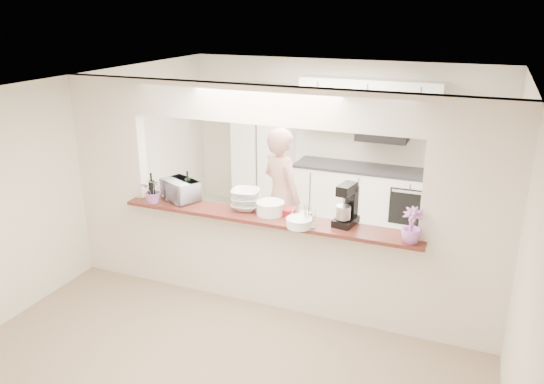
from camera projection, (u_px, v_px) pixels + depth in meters
The scene contains 19 objects.
floor at pixel (269, 302), 6.17m from camera, with size 6.00×6.00×0.00m, color gray.
tile_overlay at pixel (310, 248), 7.52m from camera, with size 5.00×2.90×0.01m, color beige.
partition at pixel (269, 181), 5.68m from camera, with size 5.00×0.15×2.50m.
bar_counter at pixel (269, 257), 5.98m from camera, with size 3.40×0.38×1.09m.
kitchen_cabinets at pixel (324, 160), 8.30m from camera, with size 3.15×0.62×2.25m.
refrigerator at pixel (474, 186), 7.48m from camera, with size 0.75×0.70×1.70m, color #B2B2B7.
flower_left at pixel (154, 191), 6.12m from camera, with size 0.27×0.24×0.30m, color #D16FC4.
wine_bottle_a at pixel (188, 189), 6.20m from camera, with size 0.07×0.07×0.36m.
wine_bottle_b at pixel (152, 191), 6.13m from camera, with size 0.07×0.07×0.36m.
toaster_oven at pixel (180, 190), 6.22m from camera, with size 0.44×0.30×0.24m, color #B5B4B9.
serving_bowls at pixel (246, 200), 5.92m from camera, with size 0.32×0.32×0.23m, color silver.
plate_stack_a at pixel (270, 208), 5.81m from camera, with size 0.31×0.31×0.14m.
plate_stack_b at pixel (299, 223), 5.48m from camera, with size 0.27×0.27×0.10m.
red_bowl at pixel (288, 212), 5.80m from camera, with size 0.16×0.16×0.07m, color maroon.
tan_bowl at pixel (306, 215), 5.73m from camera, with size 0.13×0.13×0.06m, color #C3B38A.
utensil_caddy at pixel (303, 217), 5.49m from camera, with size 0.28×0.20×0.24m.
stand_mixer at pixel (347, 206), 5.50m from camera, with size 0.25×0.34×0.45m.
flower_right at pixel (412, 226), 5.07m from camera, with size 0.20×0.20×0.35m, color #CD72D5.
person at pixel (281, 198), 6.84m from camera, with size 0.67×0.44×1.83m, color tan.
Camera 1 is at (2.07, -4.99, 3.25)m, focal length 35.00 mm.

